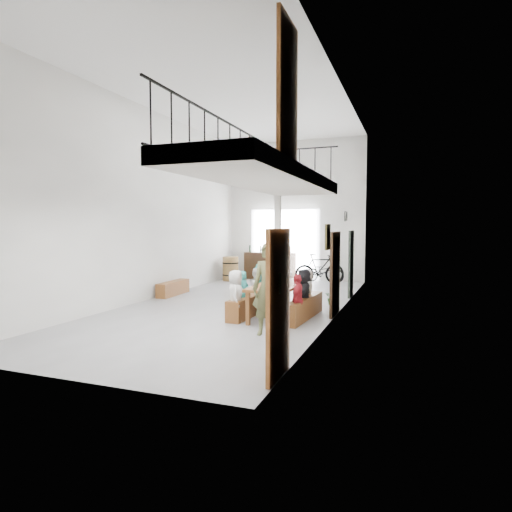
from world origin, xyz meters
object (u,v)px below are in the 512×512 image
at_px(side_bench, 173,288).
at_px(bicycle_near, 324,272).
at_px(tasting_table, 279,287).
at_px(bench_inner, 250,305).
at_px(oak_barrel, 231,269).
at_px(host_standing, 269,289).
at_px(serving_counter, 270,266).

bearing_deg(side_bench, bicycle_near, 51.16).
height_order(tasting_table, bench_inner, tasting_table).
relative_size(side_bench, bicycle_near, 1.00).
xyz_separation_m(tasting_table, bench_inner, (-0.72, 0.04, -0.47)).
distance_m(tasting_table, oak_barrel, 6.92).
relative_size(tasting_table, bicycle_near, 1.53).
height_order(side_bench, host_standing, host_standing).
bearing_deg(oak_barrel, side_bench, -93.93).
distance_m(tasting_table, bicycle_near, 6.69).
xyz_separation_m(oak_barrel, host_standing, (4.07, -7.44, 0.44)).
bearing_deg(tasting_table, oak_barrel, 121.83).
bearing_deg(oak_barrel, tasting_table, -57.08).
height_order(bench_inner, oak_barrel, oak_barrel).
height_order(side_bench, oak_barrel, oak_barrel).
distance_m(side_bench, bicycle_near, 6.04).
xyz_separation_m(side_bench, serving_counter, (1.56, 4.76, 0.32)).
bearing_deg(side_bench, bench_inner, -30.39).
xyz_separation_m(tasting_table, bicycle_near, (-0.23, 6.68, -0.31)).
distance_m(side_bench, serving_counter, 5.02).
distance_m(tasting_table, serving_counter, 7.17).
height_order(tasting_table, host_standing, host_standing).
distance_m(side_bench, oak_barrel, 3.85).
bearing_deg(bicycle_near, oak_barrel, 109.77).
height_order(serving_counter, bicycle_near, serving_counter).
distance_m(serving_counter, bicycle_near, 2.23).
relative_size(side_bench, host_standing, 0.84).
relative_size(tasting_table, serving_counter, 1.14).
xyz_separation_m(tasting_table, host_standing, (0.31, -1.64, 0.20)).
bearing_deg(bicycle_near, tasting_table, -172.15).
height_order(oak_barrel, serving_counter, serving_counter).
relative_size(oak_barrel, bicycle_near, 0.61).
height_order(side_bench, bicycle_near, bicycle_near).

